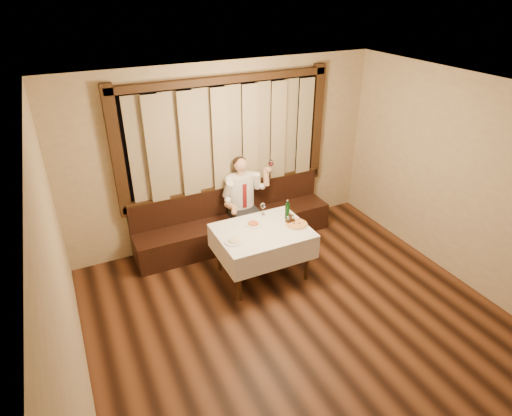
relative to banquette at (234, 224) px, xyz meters
name	(u,v)px	position (x,y,z in m)	size (l,w,h in m)	color
room	(291,204)	(0.00, -1.75, 1.19)	(5.01, 6.01, 2.81)	black
banquette	(234,224)	(0.00, 0.00, 0.00)	(3.20, 0.61, 0.94)	black
dining_table	(262,236)	(0.00, -1.02, 0.34)	(1.27, 0.97, 0.76)	black
pizza	(296,224)	(0.49, -1.11, 0.46)	(0.32, 0.32, 0.03)	white
pasta_red	(253,223)	(-0.05, -0.84, 0.48)	(0.25, 0.25, 0.08)	white
pasta_cream	(233,240)	(-0.48, -1.13, 0.48)	(0.24, 0.24, 0.08)	white
green_bottle	(287,211)	(0.46, -0.90, 0.57)	(0.07, 0.07, 0.30)	#0D4012
table_wine_glass	(263,206)	(0.20, -0.65, 0.59)	(0.07, 0.07, 0.20)	white
cruet_caddy	(290,220)	(0.44, -1.02, 0.49)	(0.13, 0.06, 0.14)	black
seated_man	(244,196)	(0.14, -0.09, 0.52)	(0.79, 0.59, 1.43)	black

